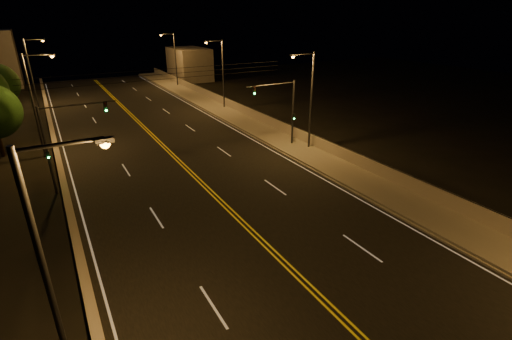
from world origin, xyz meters
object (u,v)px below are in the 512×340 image
streetlight_1 (309,96)px  streetlight_6 (32,69)px  streetlight_3 (174,56)px  streetlight_5 (36,99)px  streetlight_4 (55,267)px  traffic_signal_right (285,107)px  streetlight_2 (221,70)px  traffic_signal_left (60,138)px

streetlight_1 → streetlight_6: 39.11m
streetlight_3 → streetlight_5: size_ratio=1.00×
streetlight_4 → traffic_signal_right: (19.95, 17.59, -1.19)m
streetlight_5 → streetlight_6: size_ratio=1.00×
streetlight_6 → traffic_signal_right: size_ratio=1.41×
streetlight_6 → streetlight_3: bearing=14.5°
streetlight_2 → streetlight_3: 19.41m
streetlight_6 → traffic_signal_left: (1.09, -31.05, -1.19)m
streetlight_3 → traffic_signal_right: streetlight_3 is taller
traffic_signal_left → traffic_signal_right: bearing=0.0°
streetlight_3 → streetlight_4: size_ratio=1.00×
streetlight_4 → streetlight_2: bearing=58.4°
streetlight_2 → streetlight_5: 23.01m
streetlight_4 → traffic_signal_right: streetlight_4 is taller
streetlight_3 → streetlight_6: same height
streetlight_1 → streetlight_4: (-21.44, -15.92, 0.00)m
streetlight_5 → traffic_signal_right: size_ratio=1.41×
traffic_signal_right → streetlight_4: bearing=-138.6°
traffic_signal_left → streetlight_6: bearing=92.0°
traffic_signal_left → streetlight_1: bearing=-4.7°
streetlight_6 → traffic_signal_right: (19.95, -31.05, -1.19)m
streetlight_4 → streetlight_5: size_ratio=1.00×
streetlight_6 → traffic_signal_left: 31.09m
streetlight_3 → streetlight_5: same height
streetlight_4 → traffic_signal_left: 17.66m
traffic_signal_right → streetlight_6: bearing=122.7°
streetlight_6 → traffic_signal_left: bearing=-88.0°
streetlight_2 → streetlight_5: (-21.44, -8.35, 0.00)m
streetlight_5 → traffic_signal_right: 21.86m
traffic_signal_right → streetlight_2: bearing=85.1°
streetlight_5 → traffic_signal_left: size_ratio=1.41×
traffic_signal_left → streetlight_4: bearing=-93.5°
streetlight_4 → traffic_signal_right: 26.62m
streetlight_2 → streetlight_6: 25.52m
streetlight_2 → traffic_signal_right: size_ratio=1.41×
streetlight_6 → streetlight_1: bearing=-56.8°
streetlight_4 → streetlight_6: size_ratio=1.00×
streetlight_2 → streetlight_5: size_ratio=1.00×
streetlight_5 → streetlight_6: same height
streetlight_2 → traffic_signal_left: bearing=-139.8°
streetlight_3 → traffic_signal_left: streetlight_3 is taller
streetlight_3 → traffic_signal_right: (-1.49, -36.61, -1.19)m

